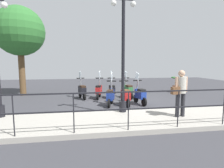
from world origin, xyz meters
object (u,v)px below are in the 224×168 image
at_px(scooter_near_1, 125,95).
at_px(lamp_post_near, 123,59).
at_px(scooter_far_0, 128,90).
at_px(scooter_far_2, 99,90).
at_px(tree_large, 20,32).
at_px(potted_palm, 177,86).
at_px(scooter_far_3, 82,90).
at_px(pedestrian_with_bag, 180,90).
at_px(scooter_near_2, 111,95).
at_px(scooter_near_0, 140,94).
at_px(scooter_far_1, 112,90).

bearing_deg(scooter_near_1, lamp_post_near, 158.49).
distance_m(scooter_far_0, scooter_far_2, 1.64).
xyz_separation_m(tree_large, potted_palm, (-0.35, -10.01, -3.39)).
height_order(lamp_post_near, scooter_far_3, lamp_post_near).
bearing_deg(pedestrian_with_bag, scooter_near_1, 19.38).
bearing_deg(scooter_far_0, scooter_near_2, 130.32).
xyz_separation_m(scooter_far_0, scooter_far_3, (0.18, 2.56, 0.00)).
height_order(scooter_near_0, scooter_far_3, same).
relative_size(pedestrian_with_bag, tree_large, 0.30).
height_order(scooter_near_0, scooter_far_0, same).
bearing_deg(scooter_far_3, scooter_far_2, -110.67).
bearing_deg(potted_palm, scooter_far_2, 104.14).
xyz_separation_m(scooter_near_0, scooter_far_1, (1.65, 1.11, 0.00)).
xyz_separation_m(tree_large, scooter_far_2, (-1.73, -4.56, -3.35)).
bearing_deg(scooter_far_3, pedestrian_with_bag, -159.47).
height_order(potted_palm, scooter_near_1, scooter_near_1).
distance_m(scooter_near_1, scooter_near_2, 0.70).
height_order(scooter_far_1, scooter_far_2, same).
bearing_deg(scooter_far_1, scooter_near_2, 170.55).
bearing_deg(scooter_far_3, scooter_near_1, -150.35).
xyz_separation_m(scooter_near_2, scooter_far_2, (1.78, 0.40, 0.00)).
relative_size(scooter_near_0, scooter_far_3, 1.00).
xyz_separation_m(scooter_near_1, scooter_far_2, (1.84, 1.10, 0.00)).
distance_m(scooter_near_2, scooter_far_2, 1.82).
bearing_deg(lamp_post_near, scooter_far_2, 10.72).
distance_m(tree_large, potted_palm, 10.58).
bearing_deg(scooter_far_1, potted_palm, -71.72).
distance_m(lamp_post_near, scooter_far_3, 4.11).
xyz_separation_m(scooter_near_2, scooter_far_0, (1.65, -1.23, 0.00)).
xyz_separation_m(lamp_post_near, pedestrian_with_bag, (-0.90, -1.79, -1.03)).
bearing_deg(scooter_far_2, pedestrian_with_bag, -137.37).
xyz_separation_m(scooter_near_2, scooter_far_3, (1.83, 1.33, 0.00)).
distance_m(pedestrian_with_bag, scooter_far_0, 4.27).
bearing_deg(scooter_near_0, potted_palm, -60.01).
bearing_deg(tree_large, pedestrian_with_bag, -130.64).
bearing_deg(pedestrian_with_bag, scooter_far_3, 28.52).
xyz_separation_m(scooter_near_0, scooter_far_3, (1.76, 2.78, 0.00)).
bearing_deg(scooter_near_0, scooter_near_1, 89.72).
xyz_separation_m(pedestrian_with_bag, scooter_near_2, (2.50, 2.02, -0.60)).
relative_size(scooter_near_0, scooter_near_2, 1.00).
distance_m(potted_palm, scooter_far_3, 6.51).
height_order(scooter_near_1, scooter_far_3, same).
relative_size(lamp_post_near, scooter_near_0, 2.87).
height_order(lamp_post_near, scooter_near_1, lamp_post_near).
distance_m(scooter_near_2, scooter_far_3, 2.27).
xyz_separation_m(scooter_near_1, scooter_far_3, (1.90, 2.03, 0.00)).
distance_m(lamp_post_near, scooter_far_0, 3.77).
relative_size(scooter_near_2, scooter_far_2, 1.00).
height_order(lamp_post_near, scooter_far_0, lamp_post_near).
bearing_deg(potted_palm, scooter_near_1, 126.46).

